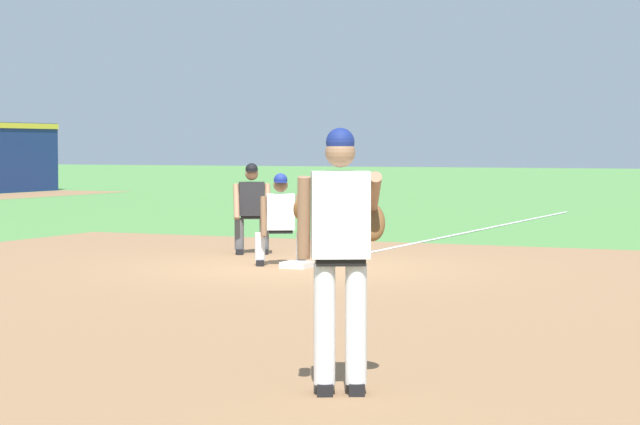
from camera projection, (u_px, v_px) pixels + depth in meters
The scene contains 8 objects.
ground_plane at pixel (297, 268), 17.68m from camera, with size 160.00×160.00×0.00m, color #518942.
infield_dirt_patch at pixel (311, 310), 13.17m from camera, with size 18.00×18.00×0.01m, color #936B47.
foul_line_stripe at pixel (472, 231), 25.14m from camera, with size 16.41×0.10×0.00m, color white.
first_base_bag at pixel (297, 265), 17.68m from camera, with size 0.38×0.38×0.09m, color white.
baseball at pixel (330, 299), 13.78m from camera, with size 0.07×0.07×0.07m, color white.
pitcher at pixel (342, 243), 8.65m from camera, with size 0.83×0.59×1.86m.
first_baseman at pixel (282, 215), 17.94m from camera, with size 0.83×1.02×1.34m.
umpire at pixel (252, 205), 19.86m from camera, with size 0.62×0.68×1.46m.
Camera 1 is at (-15.90, -7.59, 1.74)m, focal length 70.00 mm.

